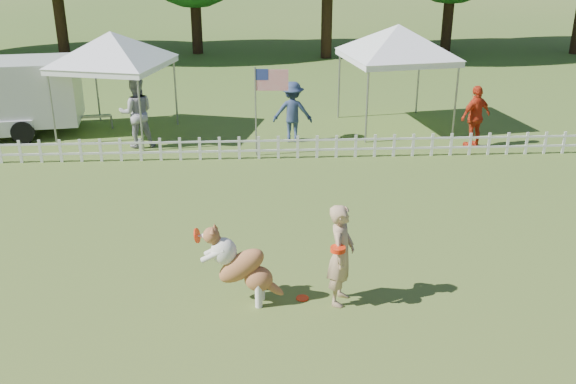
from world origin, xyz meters
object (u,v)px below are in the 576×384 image
object	(u,v)px
flag_pole	(256,112)
spectator_b	(293,112)
dog	(243,266)
canopy_tent_right	(395,78)
frisbee_on_turf	(302,298)
spectator_c	(476,116)
spectator_a	(137,113)
canopy_tent_left	(115,85)
handler	(341,255)
cargo_trailer	(7,97)

from	to	relation	value
flag_pole	spectator_b	xyz separation A→B (m)	(1.01, 1.18, -0.32)
dog	canopy_tent_right	size ratio (longest dim) A/B	0.43
dog	frisbee_on_turf	xyz separation A→B (m)	(0.94, 0.03, -0.63)
frisbee_on_turf	spectator_c	size ratio (longest dim) A/B	0.12
spectator_a	canopy_tent_left	bearing A→B (deg)	-67.85
flag_pole	handler	bearing A→B (deg)	-75.83
dog	frisbee_on_turf	world-z (taller)	dog
canopy_tent_right	spectator_a	world-z (taller)	canopy_tent_right
frisbee_on_turf	spectator_a	world-z (taller)	spectator_a
spectator_a	spectator_b	world-z (taller)	spectator_a
frisbee_on_turf	spectator_b	world-z (taller)	spectator_b
handler	spectator_b	xyz separation A→B (m)	(-0.25, 8.38, 0.01)
handler	cargo_trailer	distance (m)	12.64
cargo_trailer	spectator_b	world-z (taller)	cargo_trailer
dog	canopy_tent_right	xyz separation A→B (m)	(4.36, 9.60, 0.83)
canopy_tent_right	flag_pole	size ratio (longest dim) A/B	1.27
cargo_trailer	dog	bearing A→B (deg)	-62.26
handler	spectator_b	bearing A→B (deg)	21.46
handler	canopy_tent_left	xyz separation A→B (m)	(-5.18, 9.30, 0.60)
canopy_tent_left	spectator_a	bearing A→B (deg)	-43.08
spectator_a	dog	bearing A→B (deg)	99.92
canopy_tent_left	spectator_c	bearing A→B (deg)	5.25
handler	canopy_tent_right	bearing A→B (deg)	3.39
dog	spectator_c	xyz separation A→B (m)	(6.14, 7.59, 0.20)
spectator_a	spectator_c	distance (m)	9.08
handler	flag_pole	size ratio (longest dim) A/B	0.72
spectator_c	spectator_b	bearing A→B (deg)	-35.01
cargo_trailer	spectator_a	distance (m)	4.11
canopy_tent_left	spectator_c	world-z (taller)	canopy_tent_left
canopy_tent_right	cargo_trailer	world-z (taller)	canopy_tent_right
flag_pole	spectator_c	world-z (taller)	flag_pole
flag_pole	spectator_b	bearing A→B (deg)	53.72
frisbee_on_turf	cargo_trailer	distance (m)	12.23
frisbee_on_turf	spectator_b	xyz separation A→B (m)	(0.33, 8.28, 0.83)
handler	flag_pole	world-z (taller)	flag_pole
cargo_trailer	spectator_c	distance (m)	13.06
canopy_tent_left	spectator_b	world-z (taller)	canopy_tent_left
canopy_tent_right	cargo_trailer	bearing A→B (deg)	171.10
handler	spectator_a	bearing A→B (deg)	48.39
canopy_tent_left	canopy_tent_right	world-z (taller)	canopy_tent_right
canopy_tent_right	spectator_c	size ratio (longest dim) A/B	1.75
flag_pole	dog	bearing A→B (deg)	-87.84
canopy_tent_right	flag_pole	bearing A→B (deg)	-158.56
spectator_c	handler	bearing A→B (deg)	32.34
canopy_tent_left	spectator_b	distance (m)	5.05
dog	spectator_a	size ratio (longest dim) A/B	0.68
handler	dog	size ratio (longest dim) A/B	1.30
canopy_tent_left	spectator_a	distance (m)	1.47
cargo_trailer	flag_pole	distance (m)	7.41
canopy_tent_right	frisbee_on_turf	bearing A→B (deg)	-119.27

